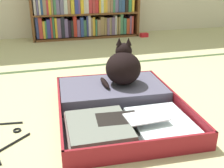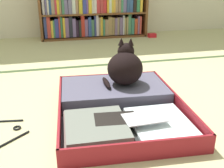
# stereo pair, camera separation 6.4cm
# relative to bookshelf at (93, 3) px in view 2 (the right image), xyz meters

# --- Properties ---
(ground_plane) EXTENTS (10.00, 10.00, 0.00)m
(ground_plane) POSITION_rel_bookshelf_xyz_m (-0.25, -2.24, -0.43)
(ground_plane) COLOR #C3BE89
(tatami_border) EXTENTS (4.80, 0.05, 0.00)m
(tatami_border) POSITION_rel_bookshelf_xyz_m (-0.25, -1.20, -0.43)
(tatami_border) COLOR #394D2A
(tatami_border) RESTS_ON ground_plane
(bookshelf) EXTENTS (1.34, 0.29, 0.89)m
(bookshelf) POSITION_rel_bookshelf_xyz_m (0.00, 0.00, 0.00)
(bookshelf) COLOR brown
(bookshelf) RESTS_ON ground_plane
(open_suitcase) EXTENTS (0.74, 0.90, 0.10)m
(open_suitcase) POSITION_rel_bookshelf_xyz_m (-0.22, -2.07, -0.39)
(open_suitcase) COLOR maroon
(open_suitcase) RESTS_ON ground_plane
(black_cat) EXTENTS (0.29, 0.30, 0.28)m
(black_cat) POSITION_rel_bookshelf_xyz_m (-0.13, -1.90, -0.23)
(black_cat) COLOR black
(black_cat) RESTS_ON open_suitcase
(small_red_pouch) EXTENTS (0.10, 0.07, 0.05)m
(small_red_pouch) POSITION_rel_bookshelf_xyz_m (0.73, -0.20, -0.40)
(small_red_pouch) COLOR red
(small_red_pouch) RESTS_ON ground_plane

